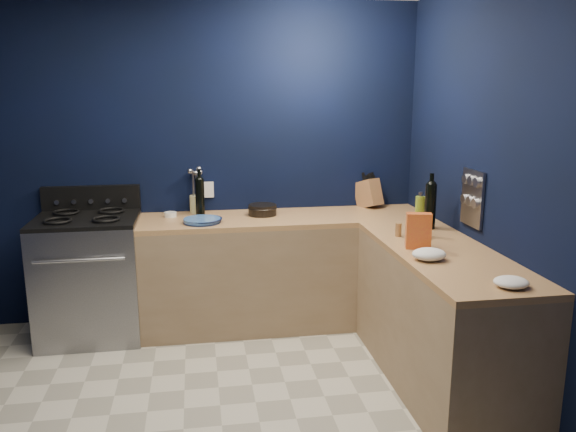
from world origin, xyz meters
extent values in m
cube|color=beige|center=(0.00, 0.00, -0.01)|extent=(3.50, 3.50, 0.02)
cube|color=black|center=(0.00, 1.76, 1.30)|extent=(3.50, 0.02, 2.60)
cube|color=black|center=(1.76, 0.00, 1.30)|extent=(0.02, 3.50, 2.60)
cube|color=black|center=(0.00, -1.76, 1.30)|extent=(3.50, 0.02, 2.60)
cube|color=#8E7457|center=(0.60, 1.44, 0.43)|extent=(2.30, 0.63, 0.86)
cube|color=brown|center=(0.60, 1.44, 0.88)|extent=(2.30, 0.63, 0.04)
cube|color=#8E7457|center=(1.44, 0.29, 0.43)|extent=(0.63, 1.67, 0.86)
cube|color=brown|center=(1.44, 0.29, 0.88)|extent=(0.63, 1.67, 0.04)
cube|color=gray|center=(-0.93, 1.42, 0.46)|extent=(0.76, 0.66, 0.92)
cube|color=black|center=(-0.93, 1.10, 0.45)|extent=(0.59, 0.02, 0.42)
cube|color=black|center=(-0.93, 1.42, 0.94)|extent=(0.76, 0.66, 0.03)
cube|color=black|center=(-0.93, 1.72, 1.04)|extent=(0.76, 0.06, 0.20)
cube|color=gray|center=(1.74, 0.55, 1.18)|extent=(0.02, 0.28, 0.38)
cube|color=white|center=(0.00, 1.74, 1.08)|extent=(0.09, 0.02, 0.13)
cylinder|color=#294393|center=(-0.06, 1.31, 0.92)|extent=(0.35, 0.35, 0.04)
cylinder|color=white|center=(-0.31, 1.56, 0.92)|extent=(0.11, 0.11, 0.04)
cylinder|color=beige|center=(-0.10, 1.69, 0.97)|extent=(0.12, 0.12, 0.14)
cylinder|color=black|center=(-0.07, 1.58, 1.05)|extent=(0.09, 0.09, 0.29)
cylinder|color=black|center=(0.42, 1.51, 0.94)|extent=(0.29, 0.29, 0.09)
cube|color=brown|center=(1.36, 1.69, 1.01)|extent=(0.23, 0.30, 0.28)
cylinder|color=black|center=(1.57, 0.87, 1.06)|extent=(0.08, 0.08, 0.33)
cylinder|color=olive|center=(1.42, 0.69, 1.04)|extent=(0.08, 0.08, 0.28)
cylinder|color=olive|center=(1.27, 0.69, 0.95)|extent=(0.05, 0.05, 0.09)
cylinder|color=olive|center=(1.42, 0.61, 0.94)|extent=(0.05, 0.05, 0.09)
cube|color=red|center=(1.29, 0.37, 1.01)|extent=(0.17, 0.11, 0.23)
ellipsoid|color=white|center=(1.26, 0.12, 0.94)|extent=(0.21, 0.18, 0.07)
ellipsoid|color=white|center=(1.49, -0.40, 0.93)|extent=(0.23, 0.22, 0.05)
camera|label=1|loc=(-0.10, -2.99, 1.91)|focal=35.84mm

